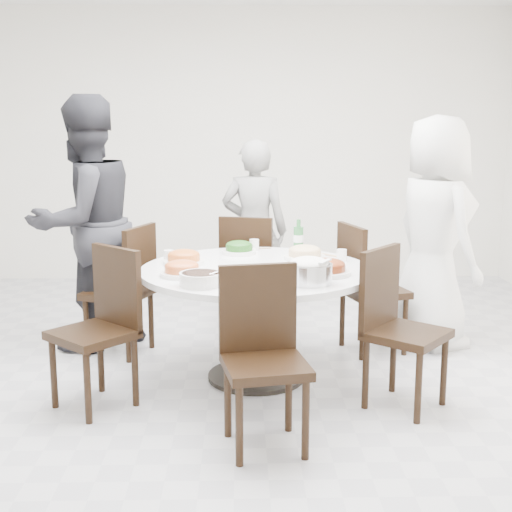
{
  "coord_description": "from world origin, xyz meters",
  "views": [
    {
      "loc": [
        0.2,
        -4.48,
        1.73
      ],
      "look_at": [
        0.3,
        0.07,
        0.82
      ],
      "focal_mm": 50.0,
      "sensor_mm": 36.0,
      "label": 1
    }
  ],
  "objects_px": {
    "diner_left": "(85,224)",
    "rice_bowl": "(309,273)",
    "diner_middle": "(255,231)",
    "beverage_bottle": "(298,236)",
    "chair_s": "(265,362)",
    "chair_se": "(407,331)",
    "chair_ne": "(374,288)",
    "chair_sw": "(92,331)",
    "chair_nw": "(118,290)",
    "chair_n": "(251,273)",
    "soup_bowl": "(201,279)",
    "dining_table": "(256,324)",
    "diner_right": "(434,233)"
  },
  "relations": [
    {
      "from": "diner_right",
      "to": "rice_bowl",
      "type": "height_order",
      "value": "diner_right"
    },
    {
      "from": "diner_middle",
      "to": "rice_bowl",
      "type": "xyz_separation_m",
      "value": [
        0.28,
        -1.86,
        0.05
      ]
    },
    {
      "from": "dining_table",
      "to": "chair_nw",
      "type": "relative_size",
      "value": 1.58
    },
    {
      "from": "diner_right",
      "to": "soup_bowl",
      "type": "height_order",
      "value": "diner_right"
    },
    {
      "from": "diner_middle",
      "to": "rice_bowl",
      "type": "relative_size",
      "value": 5.57
    },
    {
      "from": "diner_left",
      "to": "soup_bowl",
      "type": "distance_m",
      "value": 1.5
    },
    {
      "from": "chair_sw",
      "to": "chair_se",
      "type": "xyz_separation_m",
      "value": [
        1.85,
        -0.04,
        0.0
      ]
    },
    {
      "from": "chair_nw",
      "to": "chair_se",
      "type": "distance_m",
      "value": 2.14
    },
    {
      "from": "diner_middle",
      "to": "beverage_bottle",
      "type": "xyz_separation_m",
      "value": [
        0.29,
        -0.92,
        0.11
      ]
    },
    {
      "from": "chair_sw",
      "to": "chair_nw",
      "type": "bearing_deg",
      "value": 133.74
    },
    {
      "from": "dining_table",
      "to": "soup_bowl",
      "type": "relative_size",
      "value": 6.03
    },
    {
      "from": "dining_table",
      "to": "beverage_bottle",
      "type": "bearing_deg",
      "value": 58.4
    },
    {
      "from": "diner_right",
      "to": "diner_middle",
      "type": "bearing_deg",
      "value": 40.46
    },
    {
      "from": "chair_s",
      "to": "chair_se",
      "type": "xyz_separation_m",
      "value": [
        0.85,
        0.52,
        0.0
      ]
    },
    {
      "from": "chair_s",
      "to": "chair_n",
      "type": "bearing_deg",
      "value": 80.43
    },
    {
      "from": "dining_table",
      "to": "diner_left",
      "type": "height_order",
      "value": "diner_left"
    },
    {
      "from": "diner_left",
      "to": "rice_bowl",
      "type": "height_order",
      "value": "diner_left"
    },
    {
      "from": "chair_n",
      "to": "chair_nw",
      "type": "bearing_deg",
      "value": 43.64
    },
    {
      "from": "chair_nw",
      "to": "diner_left",
      "type": "relative_size",
      "value": 0.51
    },
    {
      "from": "chair_n",
      "to": "rice_bowl",
      "type": "xyz_separation_m",
      "value": [
        0.31,
        -1.52,
        0.33
      ]
    },
    {
      "from": "chair_ne",
      "to": "chair_n",
      "type": "height_order",
      "value": "same"
    },
    {
      "from": "soup_bowl",
      "to": "dining_table",
      "type": "bearing_deg",
      "value": 54.56
    },
    {
      "from": "diner_middle",
      "to": "chair_se",
      "type": "bearing_deg",
      "value": 122.64
    },
    {
      "from": "chair_s",
      "to": "chair_se",
      "type": "height_order",
      "value": "same"
    },
    {
      "from": "chair_n",
      "to": "chair_ne",
      "type": "bearing_deg",
      "value": 163.04
    },
    {
      "from": "chair_nw",
      "to": "diner_middle",
      "type": "xyz_separation_m",
      "value": [
        1.01,
        0.88,
        0.29
      ]
    },
    {
      "from": "chair_n",
      "to": "chair_s",
      "type": "bearing_deg",
      "value": 105.41
    },
    {
      "from": "chair_s",
      "to": "diner_middle",
      "type": "xyz_separation_m",
      "value": [
        -0.01,
        2.43,
        0.29
      ]
    },
    {
      "from": "chair_ne",
      "to": "chair_sw",
      "type": "distance_m",
      "value": 2.11
    },
    {
      "from": "chair_n",
      "to": "chair_nw",
      "type": "height_order",
      "value": "same"
    },
    {
      "from": "soup_bowl",
      "to": "beverage_bottle",
      "type": "relative_size",
      "value": 1.03
    },
    {
      "from": "rice_bowl",
      "to": "beverage_bottle",
      "type": "xyz_separation_m",
      "value": [
        0.01,
        0.94,
        0.06
      ]
    },
    {
      "from": "chair_se",
      "to": "rice_bowl",
      "type": "xyz_separation_m",
      "value": [
        -0.58,
        0.06,
        0.33
      ]
    },
    {
      "from": "rice_bowl",
      "to": "diner_left",
      "type": "bearing_deg",
      "value": 143.5
    },
    {
      "from": "beverage_bottle",
      "to": "chair_sw",
      "type": "bearing_deg",
      "value": -143.47
    },
    {
      "from": "dining_table",
      "to": "diner_right",
      "type": "bearing_deg",
      "value": 27.27
    },
    {
      "from": "rice_bowl",
      "to": "soup_bowl",
      "type": "distance_m",
      "value": 0.63
    },
    {
      "from": "dining_table",
      "to": "diner_middle",
      "type": "bearing_deg",
      "value": 89.24
    },
    {
      "from": "chair_s",
      "to": "diner_left",
      "type": "height_order",
      "value": "diner_left"
    },
    {
      "from": "diner_right",
      "to": "diner_left",
      "type": "xyz_separation_m",
      "value": [
        -2.59,
        0.03,
        0.07
      ]
    },
    {
      "from": "chair_nw",
      "to": "chair_sw",
      "type": "bearing_deg",
      "value": 22.09
    },
    {
      "from": "chair_se",
      "to": "diner_left",
      "type": "height_order",
      "value": "diner_left"
    },
    {
      "from": "chair_n",
      "to": "chair_se",
      "type": "distance_m",
      "value": 1.82
    },
    {
      "from": "chair_nw",
      "to": "diner_right",
      "type": "distance_m",
      "value": 2.37
    },
    {
      "from": "rice_bowl",
      "to": "diner_middle",
      "type": "bearing_deg",
      "value": 98.61
    },
    {
      "from": "chair_ne",
      "to": "chair_sw",
      "type": "bearing_deg",
      "value": 101.64
    },
    {
      "from": "diner_right",
      "to": "soup_bowl",
      "type": "xyz_separation_m",
      "value": [
        -1.67,
        -1.16,
        -0.07
      ]
    },
    {
      "from": "diner_middle",
      "to": "beverage_bottle",
      "type": "bearing_deg",
      "value": 116.28
    },
    {
      "from": "chair_s",
      "to": "soup_bowl",
      "type": "xyz_separation_m",
      "value": [
        -0.36,
        0.54,
        0.31
      ]
    },
    {
      "from": "chair_ne",
      "to": "chair_nw",
      "type": "bearing_deg",
      "value": 73.45
    }
  ]
}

